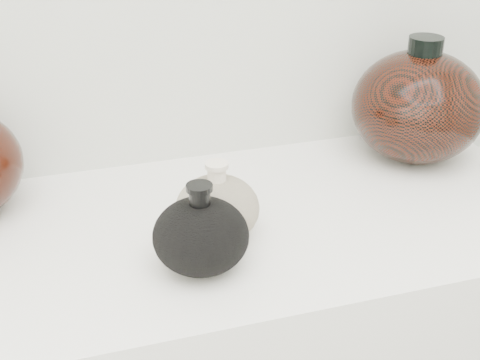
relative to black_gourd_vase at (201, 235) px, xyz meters
name	(u,v)px	position (x,y,z in m)	size (l,w,h in m)	color
black_gourd_vase	(201,235)	(0.00, 0.00, 0.00)	(0.17, 0.17, 0.13)	black
cream_gourd_vase	(217,208)	(0.04, 0.07, 0.00)	(0.14, 0.14, 0.12)	beige
right_round_pot	(418,106)	(0.47, 0.24, 0.05)	(0.28, 0.28, 0.23)	black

